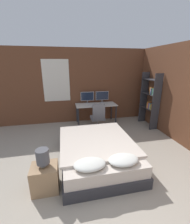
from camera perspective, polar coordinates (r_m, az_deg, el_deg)
The scene contains 12 objects.
ground_plane at distance 2.77m, azimuth 14.89°, elevation -33.50°, with size 20.00×20.00×0.00m, color #9E9384.
wall_back at distance 5.72m, azimuth -2.83°, elevation 9.82°, with size 12.00×0.08×2.70m.
bed at distance 3.50m, azimuth 0.82°, elevation -14.81°, with size 1.61×2.05×0.59m.
nightstand at distance 2.99m, azimuth -18.42°, elevation -22.71°, with size 0.45×0.39×0.48m.
bedside_lamp at distance 2.73m, azimuth -19.33°, elevation -15.74°, with size 0.22×0.22×0.32m.
desk at distance 5.53m, azimuth 0.40°, elevation 2.09°, with size 1.48×0.64×0.73m.
monitor_left at distance 5.61m, azimuth -2.94°, elevation 5.81°, with size 0.50×0.16×0.43m.
monitor_right at distance 5.72m, azimuth 2.73°, elevation 6.06°, with size 0.50×0.16×0.43m.
keyboard at distance 5.30m, azimuth 0.91°, elevation 2.48°, with size 0.41×0.13×0.02m.
computer_mouse at distance 5.37m, azimuth 3.96°, elevation 2.74°, with size 0.07×0.05×0.04m.
office_chair at distance 4.94m, azimuth 1.07°, elevation -3.12°, with size 0.52×0.52×0.96m.
bookshelf at distance 5.51m, azimuth 20.58°, elevation 4.79°, with size 0.29×0.81×1.88m.
Camera 1 is at (-0.93, -1.50, 2.14)m, focal length 24.00 mm.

